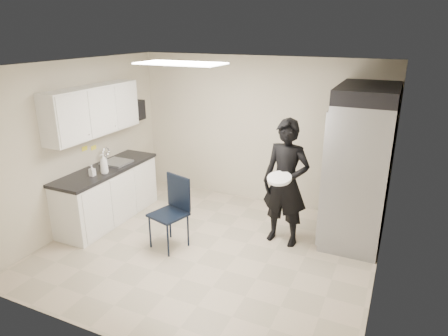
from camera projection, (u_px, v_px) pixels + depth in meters
The scene contains 21 objects.
floor at pixel (209, 249), 5.78m from camera, with size 4.50×4.50×0.00m, color #B1A18B.
ceiling at pixel (206, 65), 4.92m from camera, with size 4.50×4.50×0.00m, color silver.
back_wall at pixel (258, 131), 7.06m from camera, with size 4.50×4.50×0.00m, color #BFB59D.
left_wall at pixel (79, 145), 6.23m from camera, with size 4.00×4.00×0.00m, color #BFB59D.
right_wall at pixel (387, 192), 4.47m from camera, with size 4.00×4.00×0.00m, color #BFB59D.
ceiling_panel at pixel (181, 63), 5.51m from camera, with size 1.20×0.60×0.02m, color white.
lower_counter at pixel (108, 195), 6.57m from camera, with size 0.60×1.90×0.86m, color silver.
countertop at pixel (106, 169), 6.42m from camera, with size 0.64×1.95×0.05m, color black.
sink at pixel (117, 165), 6.64m from camera, with size 0.42×0.40×0.14m, color gray.
faucet at pixel (106, 155), 6.66m from camera, with size 0.02×0.02×0.24m, color silver.
upper_cabinets at pixel (93, 111), 6.16m from camera, with size 0.35×1.80×0.75m, color silver.
towel_dispenser at pixel (136, 110), 7.24m from camera, with size 0.22×0.30×0.35m, color black.
notice_sticker_left at pixel (85, 148), 6.34m from camera, with size 0.00×0.12×0.07m, color yellow.
notice_sticker_right at pixel (94, 148), 6.53m from camera, with size 0.00×0.12×0.07m, color yellow.
commercial_fridge at pixel (359, 172), 5.81m from camera, with size 0.80×1.35×2.10m, color gray.
fridge_compressor at pixel (369, 93), 5.43m from camera, with size 0.80×1.35×0.20m, color black.
folding_chair at pixel (168, 215), 5.69m from camera, with size 0.46×0.46×1.02m, color black.
man_tuxedo at pixel (286, 183), 5.71m from camera, with size 0.68×0.46×1.87m, color black.
bucket_lid at pixel (279, 178), 5.45m from camera, with size 0.34×0.34×0.04m, color white.
soap_bottle_a at pixel (104, 164), 6.11m from camera, with size 0.12×0.12×0.32m, color white.
soap_bottle_b at pixel (92, 170), 6.03m from camera, with size 0.08×0.08×0.17m, color #A19FAA.
Camera 1 is at (2.31, -4.51, 3.03)m, focal length 32.00 mm.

